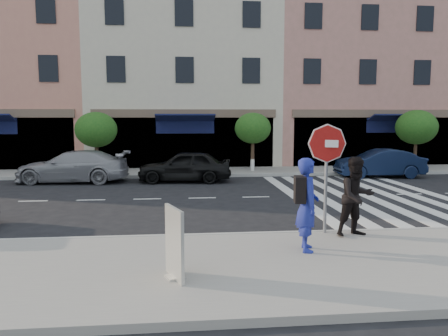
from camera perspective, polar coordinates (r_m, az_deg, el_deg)
ground at (r=12.20m, az=-1.90°, el=-7.42°), size 120.00×120.00×0.00m
sidewalk_near at (r=8.60m, az=-0.18°, el=-13.03°), size 60.00×4.50×0.15m
sidewalk_far at (r=23.00m, az=-3.74°, el=-0.53°), size 60.00×3.00×0.15m
building_west_mid at (r=30.82m, az=-25.81°, el=13.58°), size 10.00×9.00×14.00m
building_centre at (r=28.91m, az=-5.26°, el=11.72°), size 11.00×9.00×11.00m
building_east_mid at (r=31.51m, az=17.71°, el=12.85°), size 13.00×9.00×13.00m
street_tree_wb at (r=23.00m, az=-16.36°, el=4.79°), size 2.10×2.10×3.06m
street_tree_c at (r=22.93m, az=3.78°, el=5.17°), size 1.90×1.90×3.04m
street_tree_ea at (r=25.97m, az=23.84°, el=4.87°), size 2.20×2.20×3.19m
stop_sign at (r=10.76m, az=13.29°, el=1.71°), size 0.87×0.41×2.66m
photographer at (r=9.39m, az=10.85°, el=-4.71°), size 0.57×0.78×1.98m
walker at (r=10.81m, az=16.94°, el=-3.59°), size 1.07×0.92×1.90m
poster_board at (r=7.79m, az=-6.45°, el=-9.84°), size 0.38×0.80×1.27m
car_far_left at (r=20.99m, az=-19.18°, el=0.19°), size 5.12×2.39×1.45m
car_far_mid at (r=20.03m, az=-5.17°, el=0.24°), size 4.36×2.03×1.44m
car_far_right at (r=22.79m, az=19.65°, el=0.59°), size 4.31×1.74×1.39m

